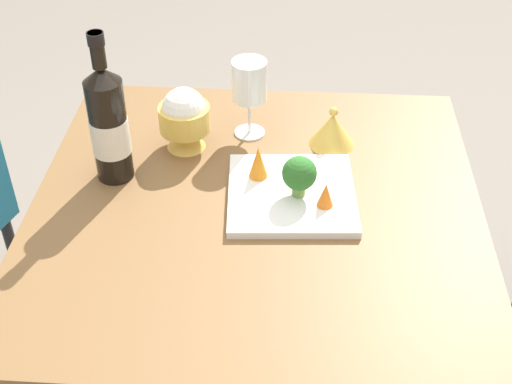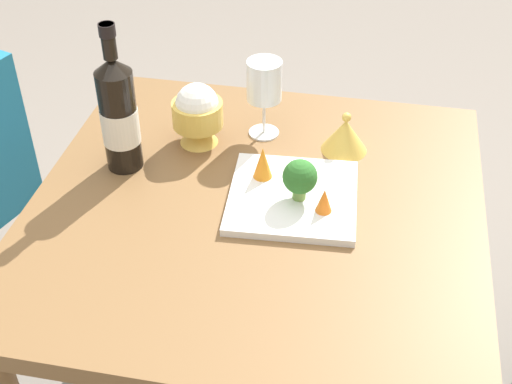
{
  "view_description": "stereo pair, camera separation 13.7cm",
  "coord_description": "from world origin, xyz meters",
  "px_view_note": "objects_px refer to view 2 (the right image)",
  "views": [
    {
      "loc": [
        -0.07,
        1.07,
        1.62
      ],
      "look_at": [
        0.0,
        0.0,
        0.77
      ],
      "focal_mm": 49.49,
      "sensor_mm": 36.0,
      "label": 1
    },
    {
      "loc": [
        -0.21,
        1.05,
        1.62
      ],
      "look_at": [
        0.0,
        0.0,
        0.77
      ],
      "focal_mm": 49.49,
      "sensor_mm": 36.0,
      "label": 2
    }
  ],
  "objects_px": {
    "wine_glass": "(264,83)",
    "carrot_garnish_right": "(265,163)",
    "rice_bowl": "(197,113)",
    "serving_plate": "(293,197)",
    "rice_bowl_lid": "(345,135)",
    "broccoli_floret": "(300,178)",
    "carrot_garnish_left": "(324,200)",
    "wine_bottle": "(119,114)"
  },
  "relations": [
    {
      "from": "broccoli_floret",
      "to": "serving_plate",
      "type": "bearing_deg",
      "value": -37.52
    },
    {
      "from": "broccoli_floret",
      "to": "carrot_garnish_left",
      "type": "xyz_separation_m",
      "value": [
        -0.05,
        0.03,
        -0.02
      ]
    },
    {
      "from": "rice_bowl_lid",
      "to": "broccoli_floret",
      "type": "height_order",
      "value": "broccoli_floret"
    },
    {
      "from": "wine_glass",
      "to": "rice_bowl",
      "type": "bearing_deg",
      "value": 24.44
    },
    {
      "from": "wine_bottle",
      "to": "wine_glass",
      "type": "xyz_separation_m",
      "value": [
        -0.26,
        -0.17,
        0.0
      ]
    },
    {
      "from": "wine_bottle",
      "to": "rice_bowl",
      "type": "height_order",
      "value": "wine_bottle"
    },
    {
      "from": "rice_bowl_lid",
      "to": "serving_plate",
      "type": "xyz_separation_m",
      "value": [
        0.08,
        0.19,
        -0.03
      ]
    },
    {
      "from": "carrot_garnish_right",
      "to": "wine_bottle",
      "type": "bearing_deg",
      "value": -0.99
    },
    {
      "from": "wine_bottle",
      "to": "wine_glass",
      "type": "relative_size",
      "value": 1.79
    },
    {
      "from": "wine_bottle",
      "to": "rice_bowl_lid",
      "type": "relative_size",
      "value": 3.2
    },
    {
      "from": "rice_bowl",
      "to": "carrot_garnish_right",
      "type": "distance_m",
      "value": 0.21
    },
    {
      "from": "wine_glass",
      "to": "carrot_garnish_right",
      "type": "distance_m",
      "value": 0.2
    },
    {
      "from": "wine_glass",
      "to": "broccoli_floret",
      "type": "bearing_deg",
      "value": 115.75
    },
    {
      "from": "carrot_garnish_right",
      "to": "wine_glass",
      "type": "bearing_deg",
      "value": -79.05
    },
    {
      "from": "wine_glass",
      "to": "carrot_garnish_right",
      "type": "bearing_deg",
      "value": 100.95
    },
    {
      "from": "rice_bowl_lid",
      "to": "carrot_garnish_left",
      "type": "distance_m",
      "value": 0.23
    },
    {
      "from": "wine_bottle",
      "to": "broccoli_floret",
      "type": "relative_size",
      "value": 3.72
    },
    {
      "from": "serving_plate",
      "to": "carrot_garnish_right",
      "type": "bearing_deg",
      "value": -34.7
    },
    {
      "from": "wine_glass",
      "to": "serving_plate",
      "type": "distance_m",
      "value": 0.27
    },
    {
      "from": "carrot_garnish_left",
      "to": "carrot_garnish_right",
      "type": "distance_m",
      "value": 0.16
    },
    {
      "from": "rice_bowl_lid",
      "to": "carrot_garnish_right",
      "type": "height_order",
      "value": "rice_bowl_lid"
    },
    {
      "from": "wine_glass",
      "to": "carrot_garnish_left",
      "type": "height_order",
      "value": "wine_glass"
    },
    {
      "from": "wine_glass",
      "to": "carrot_garnish_left",
      "type": "bearing_deg",
      "value": 121.91
    },
    {
      "from": "broccoli_floret",
      "to": "carrot_garnish_left",
      "type": "height_order",
      "value": "broccoli_floret"
    },
    {
      "from": "wine_glass",
      "to": "serving_plate",
      "type": "height_order",
      "value": "wine_glass"
    },
    {
      "from": "rice_bowl",
      "to": "wine_glass",
      "type": "bearing_deg",
      "value": -155.56
    },
    {
      "from": "rice_bowl",
      "to": "serving_plate",
      "type": "xyz_separation_m",
      "value": [
        -0.23,
        0.16,
        -0.07
      ]
    },
    {
      "from": "wine_glass",
      "to": "serving_plate",
      "type": "relative_size",
      "value": 0.67
    },
    {
      "from": "wine_bottle",
      "to": "carrot_garnish_right",
      "type": "xyz_separation_m",
      "value": [
        -0.3,
        0.01,
        -0.07
      ]
    },
    {
      "from": "wine_bottle",
      "to": "carrot_garnish_left",
      "type": "height_order",
      "value": "wine_bottle"
    },
    {
      "from": "wine_glass",
      "to": "carrot_garnish_left",
      "type": "relative_size",
      "value": 3.53
    },
    {
      "from": "serving_plate",
      "to": "carrot_garnish_right",
      "type": "distance_m",
      "value": 0.09
    },
    {
      "from": "wine_bottle",
      "to": "carrot_garnish_right",
      "type": "relative_size",
      "value": 4.61
    },
    {
      "from": "wine_bottle",
      "to": "serving_plate",
      "type": "distance_m",
      "value": 0.39
    },
    {
      "from": "wine_glass",
      "to": "rice_bowl_lid",
      "type": "height_order",
      "value": "wine_glass"
    },
    {
      "from": "wine_glass",
      "to": "serving_plate",
      "type": "bearing_deg",
      "value": 113.95
    },
    {
      "from": "serving_plate",
      "to": "carrot_garnish_right",
      "type": "relative_size",
      "value": 3.83
    },
    {
      "from": "broccoli_floret",
      "to": "carrot_garnish_right",
      "type": "relative_size",
      "value": 1.24
    },
    {
      "from": "rice_bowl_lid",
      "to": "carrot_garnish_left",
      "type": "xyz_separation_m",
      "value": [
        0.02,
        0.23,
        0.0
      ]
    },
    {
      "from": "wine_bottle",
      "to": "serving_plate",
      "type": "relative_size",
      "value": 1.2
    },
    {
      "from": "rice_bowl",
      "to": "carrot_garnish_left",
      "type": "relative_size",
      "value": 2.8
    },
    {
      "from": "wine_glass",
      "to": "carrot_garnish_right",
      "type": "xyz_separation_m",
      "value": [
        -0.03,
        0.18,
        -0.08
      ]
    }
  ]
}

